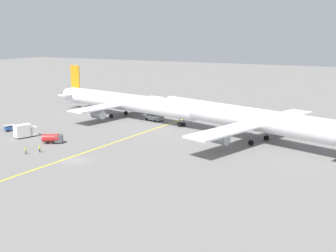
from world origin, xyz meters
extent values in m
plane|color=slate|center=(0.00, 0.00, 0.00)|extent=(600.00, 600.00, 0.00)
cube|color=yellow|center=(-2.09, 10.00, 0.00)|extent=(9.81, 119.68, 0.01)
cylinder|color=white|center=(-15.99, 44.53, 5.15)|extent=(53.58, 15.79, 5.38)
cone|color=white|center=(11.45, 39.04, 5.15)|extent=(3.72, 5.40, 4.95)
cone|color=white|center=(-43.23, 49.98, 5.15)|extent=(4.38, 4.93, 4.31)
cube|color=white|center=(-18.61, 45.05, 4.34)|extent=(13.78, 38.75, 0.44)
cube|color=white|center=(-40.78, 49.49, 5.69)|extent=(5.69, 13.38, 0.28)
cube|color=orange|center=(-40.48, 49.43, 11.79)|extent=(4.39, 1.22, 7.89)
cylinder|color=#999EA3|center=(-19.73, 34.36, 2.54)|extent=(4.63, 3.37, 2.60)
cylinder|color=#999EA3|center=(-15.53, 55.35, 2.54)|extent=(4.63, 3.37, 2.60)
cylinder|color=slate|center=(-18.93, 48.58, 1.69)|extent=(0.28, 0.28, 2.08)
cylinder|color=black|center=(-18.93, 48.58, 0.65)|extent=(1.38, 0.79, 1.30)
cylinder|color=slate|center=(-20.26, 41.91, 1.69)|extent=(0.28, 0.28, 2.08)
cylinder|color=black|center=(-20.26, 41.91, 0.65)|extent=(1.38, 0.79, 1.30)
cylinder|color=slate|center=(5.02, 40.32, 1.69)|extent=(0.28, 0.28, 2.08)
cylinder|color=black|center=(5.02, 40.32, 0.65)|extent=(1.38, 0.79, 1.30)
cylinder|color=silver|center=(27.08, 33.85, 5.76)|extent=(54.17, 22.34, 5.64)
cone|color=silver|center=(-0.27, 42.71, 5.76)|extent=(4.26, 5.80, 5.19)
cube|color=silver|center=(29.71, 33.01, 4.91)|extent=(20.53, 46.59, 0.44)
cylinder|color=#999EA3|center=(32.80, 45.81, 3.11)|extent=(4.80, 3.77, 2.60)
cylinder|color=#999EA3|center=(24.71, 20.82, 3.11)|extent=(4.80, 3.77, 2.60)
cylinder|color=slate|center=(29.61, 29.46, 1.93)|extent=(0.28, 0.28, 2.57)
cylinder|color=black|center=(29.61, 29.46, 0.65)|extent=(1.41, 0.92, 1.30)
cylinder|color=slate|center=(31.70, 35.93, 1.93)|extent=(0.28, 0.28, 2.57)
cylinder|color=black|center=(31.70, 35.93, 0.65)|extent=(1.41, 0.92, 1.30)
cylinder|color=slate|center=(6.11, 40.64, 1.93)|extent=(0.28, 0.28, 2.57)
cylinder|color=black|center=(6.11, 40.64, 0.65)|extent=(1.41, 0.92, 1.30)
cube|color=gray|center=(-5.76, 44.58, 1.13)|extent=(6.31, 4.68, 1.36)
cube|color=#333D47|center=(-6.93, 44.99, 2.26)|extent=(2.70, 2.93, 0.90)
cylinder|color=#4C4C51|center=(-1.58, 43.13, 1.26)|extent=(3.09, 1.24, 0.20)
sphere|color=orange|center=(-6.93, 44.99, 2.89)|extent=(0.24, 0.24, 0.24)
cylinder|color=black|center=(-8.17, 43.83, 0.45)|extent=(0.95, 0.58, 0.90)
cylinder|color=black|center=(-7.19, 46.66, 0.45)|extent=(0.95, 0.58, 0.90)
cylinder|color=black|center=(-4.33, 42.50, 0.45)|extent=(0.95, 0.58, 0.90)
cylinder|color=black|center=(-3.35, 45.33, 0.45)|extent=(0.95, 0.58, 0.90)
cube|color=silver|center=(-24.78, 12.10, 1.40)|extent=(2.98, 2.86, 2.20)
cube|color=silver|center=(-25.63, 9.60, 1.90)|extent=(3.63, 4.75, 3.20)
cylinder|color=black|center=(-25.82, 11.22, 0.30)|extent=(0.38, 0.63, 0.60)
cylinder|color=black|center=(-24.49, 10.76, 0.30)|extent=(0.38, 0.63, 0.60)
cylinder|color=black|center=(-26.30, 9.80, 0.30)|extent=(0.38, 0.63, 0.60)
cylinder|color=black|center=(-24.98, 9.35, 0.30)|extent=(0.38, 0.63, 0.60)
cylinder|color=red|center=(-15.12, 8.49, 1.40)|extent=(4.46, 3.78, 2.00)
cube|color=#4C4C51|center=(-13.41, 9.53, 1.20)|extent=(2.45, 2.44, 1.80)
cylinder|color=black|center=(-14.85, 9.48, 0.30)|extent=(0.62, 0.48, 0.60)
cylinder|color=black|center=(-14.12, 8.28, 0.30)|extent=(0.62, 0.48, 0.60)
cylinder|color=black|center=(-16.13, 8.70, 0.30)|extent=(0.62, 0.48, 0.60)
cylinder|color=black|center=(-15.40, 7.50, 0.30)|extent=(0.62, 0.48, 0.60)
cube|color=#2D5199|center=(-34.76, 13.47, 0.80)|extent=(2.33, 2.96, 1.00)
cube|color=#B2B2B7|center=(-34.76, 13.47, 1.65)|extent=(2.45, 3.11, 0.12)
cylinder|color=black|center=(-34.37, 12.52, 0.30)|extent=(0.40, 0.63, 0.60)
cylinder|color=black|center=(-35.68, 13.02, 0.30)|extent=(0.40, 0.63, 0.60)
cylinder|color=black|center=(-33.84, 13.92, 0.30)|extent=(0.40, 0.63, 0.60)
cylinder|color=black|center=(-35.15, 14.42, 0.30)|extent=(0.40, 0.63, 0.60)
cylinder|color=#2D3351|center=(-13.31, -1.54, 0.40)|extent=(0.28, 0.28, 0.80)
cylinder|color=#D1E02D|center=(-13.31, -1.54, 1.08)|extent=(0.36, 0.36, 0.56)
sphere|color=tan|center=(-13.31, -1.54, 1.47)|extent=(0.22, 0.22, 0.22)
cylinder|color=#F24C19|center=(-13.16, -1.81, 1.19)|extent=(0.05, 0.05, 0.40)
cylinder|color=black|center=(-11.68, 1.10, 0.44)|extent=(0.28, 0.28, 0.88)
cylinder|color=#D1E02D|center=(-11.68, 1.10, 1.19)|extent=(0.36, 0.36, 0.62)
sphere|color=beige|center=(-11.68, 1.10, 1.61)|extent=(0.24, 0.24, 0.24)
camera|label=1|loc=(57.44, -68.46, 26.75)|focal=45.26mm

